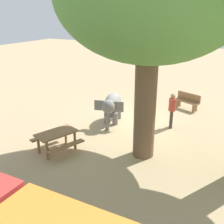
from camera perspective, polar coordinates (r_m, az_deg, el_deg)
The scene contains 5 objects.
ground_plane at distance 13.31m, azimuth 3.83°, elevation -1.94°, with size 60.00×60.00×0.00m, color tan.
elephant at distance 12.84m, azimuth -0.02°, elevation 1.45°, with size 1.41×2.00×1.38m.
person_handler at distance 12.56m, azimuth 12.38°, elevation 0.83°, with size 0.32×0.50×1.62m.
wooden_bench at distance 15.32m, azimuth 15.41°, elevation 2.27°, with size 1.45×0.88×0.88m.
picnic_table_near at distance 10.54m, azimuth -11.44°, elevation -5.13°, with size 1.90×1.91×0.78m.
Camera 1 is at (-4.93, 11.28, 5.07)m, focal length 43.97 mm.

